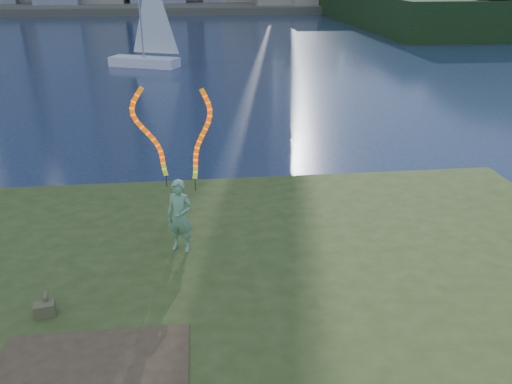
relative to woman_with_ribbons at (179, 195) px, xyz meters
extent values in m
plane|color=#1A2843|center=(0.78, -1.09, -2.20)|extent=(320.00, 320.00, 0.00)
cube|color=#364418|center=(0.78, -3.59, -2.05)|extent=(20.00, 18.00, 0.30)
cube|color=#364418|center=(0.78, -3.29, -1.80)|extent=(17.00, 15.00, 0.30)
cube|color=#364418|center=(0.78, -3.09, -1.55)|extent=(14.00, 12.00, 0.30)
cube|color=#464233|center=(0.78, 93.91, -1.60)|extent=(320.00, 40.00, 1.20)
imported|color=#1D7029|center=(-0.02, -0.02, -0.52)|extent=(0.75, 0.63, 1.74)
cylinder|color=black|center=(-0.27, 0.20, 0.26)|extent=(0.02, 0.02, 0.30)
cylinder|color=black|center=(0.37, -0.06, 0.26)|extent=(0.02, 0.02, 0.30)
cube|color=brown|center=(-2.54, -2.21, -1.26)|extent=(0.41, 0.31, 0.27)
cylinder|color=brown|center=(-2.54, -2.03, -1.08)|extent=(0.13, 0.26, 0.09)
cube|color=white|center=(-3.60, 29.12, -1.88)|extent=(5.51, 3.62, 0.74)
cylinder|color=gray|center=(-3.60, 29.12, 2.23)|extent=(0.15, 0.15, 8.01)
camera|label=1|loc=(0.59, -10.31, 4.63)|focal=35.00mm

